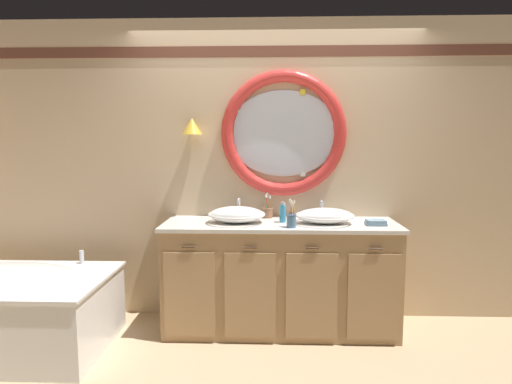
% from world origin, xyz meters
% --- Properties ---
extents(ground_plane, '(14.00, 14.00, 0.00)m').
position_xyz_m(ground_plane, '(0.00, 0.00, 0.00)').
color(ground_plane, tan).
extents(back_wall_assembly, '(6.40, 0.26, 2.60)m').
position_xyz_m(back_wall_assembly, '(0.01, 0.58, 1.34)').
color(back_wall_assembly, '#D6B78E').
rests_on(back_wall_assembly, ground_plane).
extents(vanity_counter, '(1.91, 0.64, 0.90)m').
position_xyz_m(vanity_counter, '(0.05, 0.25, 0.45)').
color(vanity_counter, tan).
rests_on(vanity_counter, ground_plane).
extents(bathtub, '(1.50, 0.94, 0.66)m').
position_xyz_m(bathtub, '(-2.00, -0.18, 0.34)').
color(bathtub, white).
rests_on(bathtub, ground_plane).
extents(sink_basin_left, '(0.46, 0.46, 0.13)m').
position_xyz_m(sink_basin_left, '(-0.31, 0.23, 0.97)').
color(sink_basin_left, white).
rests_on(sink_basin_left, vanity_counter).
extents(sink_basin_right, '(0.47, 0.47, 0.13)m').
position_xyz_m(sink_basin_right, '(0.40, 0.23, 0.97)').
color(sink_basin_right, white).
rests_on(sink_basin_right, vanity_counter).
extents(faucet_set_left, '(0.23, 0.15, 0.17)m').
position_xyz_m(faucet_set_left, '(-0.31, 0.46, 0.97)').
color(faucet_set_left, silver).
rests_on(faucet_set_left, vanity_counter).
extents(faucet_set_right, '(0.23, 0.14, 0.15)m').
position_xyz_m(faucet_set_right, '(0.40, 0.47, 0.96)').
color(faucet_set_right, silver).
rests_on(faucet_set_right, vanity_counter).
extents(toothbrush_holder_left, '(0.09, 0.09, 0.22)m').
position_xyz_m(toothbrush_holder_left, '(-0.06, 0.46, 0.96)').
color(toothbrush_holder_left, '#996647').
rests_on(toothbrush_holder_left, vanity_counter).
extents(toothbrush_holder_right, '(0.08, 0.08, 0.22)m').
position_xyz_m(toothbrush_holder_right, '(0.13, 0.05, 0.97)').
color(toothbrush_holder_right, slate).
rests_on(toothbrush_holder_right, vanity_counter).
extents(soap_dispenser, '(0.05, 0.06, 0.17)m').
position_xyz_m(soap_dispenser, '(0.07, 0.26, 0.98)').
color(soap_dispenser, '#388EBC').
rests_on(soap_dispenser, vanity_counter).
extents(folded_hand_towel, '(0.16, 0.12, 0.04)m').
position_xyz_m(folded_hand_towel, '(0.80, 0.17, 0.92)').
color(folded_hand_towel, '#7593A8').
rests_on(folded_hand_towel, vanity_counter).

